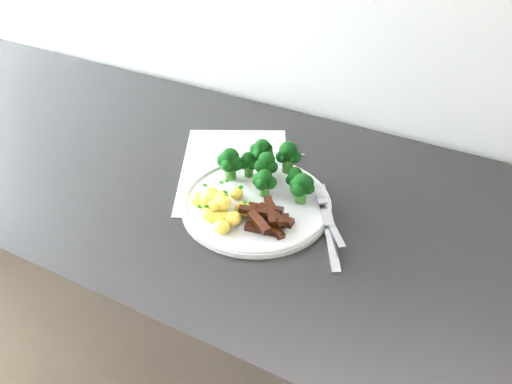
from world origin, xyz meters
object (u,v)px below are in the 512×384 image
knife (330,235)px  beef_strips (268,217)px  counter (274,360)px  fork (329,218)px  broccoli (268,166)px  potatoes (219,206)px  recipe_paper (235,169)px  plate (256,203)px

knife → beef_strips: bearing=-169.4°
counter → fork: size_ratio=18.49×
counter → knife: knife is taller
broccoli → potatoes: broccoli is taller
fork → knife: bearing=-65.1°
recipe_paper → broccoli: size_ratio=1.83×
broccoli → plate: bearing=-84.9°
potatoes → beef_strips: (0.08, 0.02, -0.00)m
potatoes → beef_strips: 0.08m
potatoes → knife: potatoes is taller
potatoes → knife: 0.18m
counter → knife: (0.10, -0.04, 0.47)m
potatoes → knife: size_ratio=0.57×
plate → beef_strips: size_ratio=2.82×
potatoes → fork: 0.18m
broccoli → fork: 0.14m
recipe_paper → potatoes: size_ratio=3.13×
potatoes → counter: bearing=46.4°
recipe_paper → potatoes: bearing=-71.0°
plate → potatoes: size_ratio=2.36×
plate → beef_strips: bearing=-43.2°
counter → potatoes: size_ratio=22.54×
beef_strips → knife: (0.10, 0.02, -0.01)m
plate → fork: 0.13m
counter → broccoli: size_ratio=13.14×
beef_strips → counter: bearing=95.4°
fork → knife: (0.01, -0.03, -0.01)m
fork → broccoli: bearing=160.3°
potatoes → beef_strips: bearing=11.7°
counter → beef_strips: 0.48m
recipe_paper → beef_strips: (0.13, -0.11, 0.02)m
counter → plate: 0.47m
beef_strips → fork: 0.10m
counter → beef_strips: size_ratio=27.00×
recipe_paper → plate: (0.08, -0.08, 0.01)m
recipe_paper → beef_strips: bearing=-42.5°
counter → fork: bearing=-8.9°
potatoes → broccoli: bearing=72.8°
beef_strips → fork: (0.09, 0.05, -0.00)m
plate → fork: (0.13, 0.01, 0.01)m
recipe_paper → knife: (0.22, -0.10, 0.01)m
fork → knife: fork is taller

